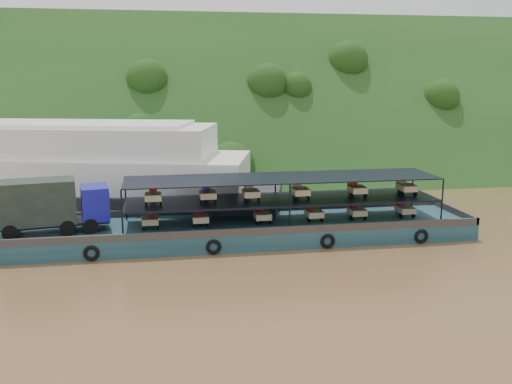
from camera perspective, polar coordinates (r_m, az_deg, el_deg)
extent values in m
plane|color=brown|center=(41.72, 3.43, -5.04)|extent=(160.00, 160.00, 0.00)
cube|color=#163613|center=(76.39, -2.77, 2.63)|extent=(140.00, 39.60, 39.60)
cube|color=#133644|center=(42.35, -2.04, -3.92)|extent=(35.00, 7.00, 1.20)
cube|color=#592D19|center=(45.40, -2.63, -1.75)|extent=(35.00, 0.20, 0.50)
cube|color=#592D19|center=(38.88, -1.36, -4.04)|extent=(35.00, 0.20, 0.50)
cube|color=#592D19|center=(47.64, 19.17, -1.76)|extent=(0.20, 7.00, 0.50)
torus|color=black|center=(38.86, -16.14, -5.91)|extent=(1.06, 0.26, 1.06)
torus|color=black|center=(38.76, -4.26, -5.51)|extent=(1.06, 0.26, 1.06)
torus|color=black|center=(40.28, 7.18, -4.90)|extent=(1.06, 0.26, 1.06)
torus|color=black|center=(42.81, 16.21, -4.29)|extent=(1.06, 0.26, 1.06)
cylinder|color=black|center=(41.12, -23.37, -3.74)|extent=(1.11, 0.54, 1.07)
cylinder|color=black|center=(43.29, -23.16, -2.98)|extent=(1.11, 0.54, 1.07)
cylinder|color=black|center=(40.96, -18.30, -3.41)|extent=(1.11, 0.54, 1.07)
cylinder|color=black|center=(43.14, -18.35, -2.67)|extent=(1.11, 0.54, 1.07)
cylinder|color=black|center=(40.99, -16.21, -3.27)|extent=(1.11, 0.54, 1.07)
cylinder|color=black|center=(43.17, -16.37, -2.54)|extent=(1.11, 0.54, 1.07)
cube|color=black|center=(42.02, -19.50, -2.90)|extent=(7.55, 3.47, 0.21)
cube|color=#151591|center=(41.78, -15.81, -1.01)|extent=(2.20, 2.82, 2.35)
cube|color=black|center=(41.75, -14.60, -0.36)|extent=(0.40, 2.12, 0.96)
cube|color=black|center=(41.71, -21.11, -0.93)|extent=(5.47, 3.35, 2.99)
cube|color=black|center=(42.41, 2.63, -0.76)|extent=(23.00, 5.00, 0.12)
cube|color=black|center=(42.08, 2.65, 1.42)|extent=(23.00, 5.00, 0.08)
cylinder|color=black|center=(39.08, -13.25, -2.15)|extent=(0.12, 0.12, 3.30)
cylinder|color=black|center=(43.95, -12.90, -0.61)|extent=(0.12, 0.12, 3.30)
cylinder|color=black|center=(40.03, 3.40, -1.53)|extent=(0.12, 0.12, 3.30)
cylinder|color=black|center=(44.80, 1.94, -0.09)|extent=(0.12, 0.12, 3.30)
cylinder|color=black|center=(44.07, 18.12, -0.87)|extent=(0.12, 0.12, 3.30)
cylinder|color=black|center=(48.44, 15.38, 0.39)|extent=(0.12, 0.12, 3.30)
cylinder|color=black|center=(42.79, -10.49, -2.76)|extent=(0.12, 0.52, 0.52)
cylinder|color=black|center=(41.06, -11.20, -3.40)|extent=(0.14, 0.52, 0.52)
cylinder|color=black|center=(41.04, -9.81, -3.35)|extent=(0.14, 0.52, 0.52)
cube|color=#C4AF8A|center=(41.30, -10.52, -2.80)|extent=(1.15, 1.50, 0.44)
cube|color=red|center=(42.37, -10.52, -2.18)|extent=(0.55, 0.80, 0.80)
cube|color=red|center=(42.06, -10.54, -1.58)|extent=(0.50, 0.10, 0.10)
cylinder|color=black|center=(42.88, -5.74, -2.59)|extent=(0.12, 0.52, 0.52)
cylinder|color=black|center=(41.11, -6.24, -3.22)|extent=(0.14, 0.52, 0.52)
cylinder|color=black|center=(41.18, -4.85, -3.17)|extent=(0.14, 0.52, 0.52)
cube|color=beige|center=(41.40, -5.60, -2.62)|extent=(1.15, 1.50, 0.44)
cube|color=red|center=(42.47, -5.72, -2.01)|extent=(0.55, 0.80, 0.80)
cube|color=red|center=(42.16, -5.71, -1.41)|extent=(0.50, 0.10, 0.10)
cylinder|color=black|center=(43.43, 0.30, -2.35)|extent=(0.12, 0.52, 0.52)
cylinder|color=black|center=(41.63, 0.06, -2.97)|extent=(0.14, 0.52, 0.52)
cylinder|color=black|center=(41.80, 1.41, -2.90)|extent=(0.14, 0.52, 0.52)
cube|color=beige|center=(41.96, 0.65, -2.37)|extent=(1.15, 1.50, 0.44)
cube|color=red|center=(43.02, 0.37, -1.77)|extent=(0.55, 0.80, 0.80)
cube|color=red|center=(42.71, 0.42, -1.18)|extent=(0.50, 0.10, 0.10)
cylinder|color=black|center=(44.27, 5.32, -2.12)|extent=(0.12, 0.52, 0.52)
cylinder|color=black|center=(42.46, 5.30, -2.72)|extent=(0.14, 0.52, 0.52)
cylinder|color=black|center=(42.73, 6.60, -2.66)|extent=(0.14, 0.52, 0.52)
cube|color=beige|center=(42.84, 5.84, -2.14)|extent=(1.15, 1.50, 0.44)
cube|color=#AC130B|center=(43.87, 5.44, -1.56)|extent=(0.55, 0.80, 0.80)
cube|color=#AC130B|center=(43.57, 5.52, -0.98)|extent=(0.50, 0.10, 0.10)
cylinder|color=black|center=(45.26, 9.45, -1.93)|extent=(0.12, 0.52, 0.52)
cylinder|color=black|center=(43.45, 9.60, -2.51)|extent=(0.14, 0.52, 0.52)
cylinder|color=black|center=(43.78, 10.84, -2.44)|extent=(0.14, 0.52, 0.52)
cube|color=#C1B689|center=(43.85, 10.08, -1.93)|extent=(1.15, 1.50, 0.44)
cube|color=#B60C1B|center=(44.86, 9.59, -1.37)|extent=(0.55, 0.80, 0.80)
cube|color=#B60C1B|center=(44.57, 9.70, -0.80)|extent=(0.50, 0.10, 0.10)
cylinder|color=black|center=(46.67, 13.96, -1.71)|extent=(0.12, 0.52, 0.52)
cylinder|color=black|center=(44.87, 14.30, -2.25)|extent=(0.14, 0.52, 0.52)
cylinder|color=black|center=(45.29, 15.45, -2.19)|extent=(0.14, 0.52, 0.52)
cube|color=#C3B08A|center=(45.31, 14.72, -1.70)|extent=(1.15, 1.50, 0.44)
cube|color=red|center=(46.29, 14.14, -1.16)|extent=(0.55, 0.80, 0.80)
cube|color=red|center=(46.01, 14.27, -0.61)|extent=(0.50, 0.10, 0.10)
cylinder|color=black|center=(42.40, -10.22, -0.49)|extent=(0.12, 0.52, 0.52)
cylinder|color=black|center=(40.65, -10.94, -1.05)|extent=(0.14, 0.52, 0.52)
cylinder|color=black|center=(40.64, -9.53, -1.00)|extent=(0.14, 0.52, 0.52)
cube|color=beige|center=(40.91, -10.25, -0.45)|extent=(1.15, 1.50, 0.44)
cube|color=red|center=(42.00, -10.25, 0.11)|extent=(0.55, 0.80, 0.80)
cube|color=red|center=(41.71, -10.28, 0.73)|extent=(0.50, 0.10, 0.10)
cylinder|color=black|center=(42.53, -5.02, -0.31)|extent=(0.12, 0.52, 0.52)
cylinder|color=black|center=(40.74, -5.50, -0.85)|extent=(0.14, 0.52, 0.52)
cylinder|color=black|center=(40.83, -4.10, -0.80)|extent=(0.14, 0.52, 0.52)
cube|color=tan|center=(41.05, -4.85, -0.26)|extent=(1.15, 1.50, 0.44)
cube|color=#1C2AA9|center=(42.14, -4.99, 0.30)|extent=(0.55, 0.80, 0.80)
cube|color=#1C2AA9|center=(41.85, -4.98, 0.91)|extent=(0.50, 0.10, 0.10)
cylinder|color=black|center=(42.90, -0.83, -0.16)|extent=(0.12, 0.52, 0.52)
cylinder|color=black|center=(41.09, -1.12, -0.69)|extent=(0.14, 0.52, 0.52)
cylinder|color=black|center=(41.25, 0.25, -0.64)|extent=(0.14, 0.52, 0.52)
cube|color=beige|center=(41.43, -0.51, -0.11)|extent=(1.15, 1.50, 0.44)
cube|color=#CAB78F|center=(42.51, -0.76, 0.44)|extent=(0.55, 0.80, 0.80)
cube|color=#CAB78F|center=(42.22, -0.72, 1.05)|extent=(0.50, 0.10, 0.10)
cylinder|color=black|center=(43.63, 4.01, 0.01)|extent=(0.12, 0.52, 0.52)
cylinder|color=black|center=(41.80, 3.93, -0.51)|extent=(0.14, 0.52, 0.52)
cylinder|color=black|center=(42.05, 5.26, -0.46)|extent=(0.14, 0.52, 0.52)
cube|color=beige|center=(42.19, 4.49, 0.07)|extent=(1.15, 1.50, 0.44)
cube|color=beige|center=(43.24, 4.12, 0.60)|extent=(0.55, 0.80, 0.80)
cube|color=beige|center=(42.96, 4.19, 1.21)|extent=(0.50, 0.10, 0.10)
cylinder|color=black|center=(44.87, 9.47, 0.20)|extent=(0.12, 0.52, 0.52)
cylinder|color=black|center=(43.05, 9.63, -0.29)|extent=(0.14, 0.52, 0.52)
cylinder|color=black|center=(43.39, 10.87, -0.24)|extent=(0.14, 0.52, 0.52)
cube|color=beige|center=(43.47, 10.11, 0.27)|extent=(1.15, 1.50, 0.44)
cube|color=red|center=(44.50, 9.62, 0.78)|extent=(0.55, 0.80, 0.80)
cube|color=red|center=(44.22, 9.73, 1.37)|extent=(0.50, 0.10, 0.10)
cylinder|color=black|center=(46.33, 14.12, 0.37)|extent=(0.12, 0.52, 0.52)
cylinder|color=black|center=(44.52, 14.46, -0.10)|extent=(0.14, 0.52, 0.52)
cylinder|color=black|center=(44.94, 15.62, -0.06)|extent=(0.14, 0.52, 0.52)
cube|color=beige|center=(44.97, 14.88, 0.43)|extent=(1.15, 1.50, 0.44)
cube|color=tan|center=(45.97, 14.30, 0.93)|extent=(0.55, 0.80, 0.80)
cube|color=tan|center=(45.70, 14.43, 1.50)|extent=(0.50, 0.10, 0.10)
cube|color=black|center=(53.44, -19.24, -0.65)|extent=(40.59, 19.82, 2.36)
cube|color=white|center=(52.98, -19.43, 2.06)|extent=(34.63, 17.32, 2.76)
cube|color=white|center=(52.63, -19.62, 4.91)|extent=(28.67, 14.82, 2.56)
cube|color=white|center=(52.50, -19.73, 6.46)|extent=(24.61, 12.84, 0.30)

